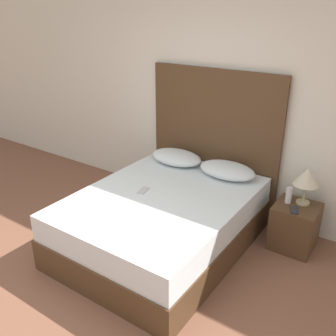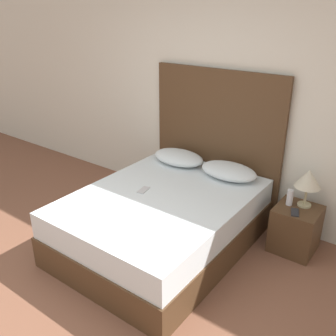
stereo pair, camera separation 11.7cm
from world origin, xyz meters
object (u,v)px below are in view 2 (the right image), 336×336
table_lamp (308,180)px  bed (162,221)px  phone_on_nightstand (295,212)px  phone_on_bed (143,190)px  nightstand (295,229)px

table_lamp → bed: bearing=-144.0°
table_lamp → phone_on_nightstand: bearing=-97.4°
table_lamp → phone_on_nightstand: size_ratio=2.28×
table_lamp → phone_on_nightstand: table_lamp is taller
phone_on_bed → table_lamp: bearing=32.5°
table_lamp → phone_on_bed: bearing=-147.5°
phone_on_bed → table_lamp: (1.32, 0.84, 0.17)m
phone_on_bed → bed: bearing=8.2°
nightstand → phone_on_nightstand: 0.26m
nightstand → phone_on_nightstand: bearing=-90.8°
bed → phone_on_nightstand: bed is taller
table_lamp → phone_on_nightstand: 0.33m
nightstand → table_lamp: table_lamp is taller
bed → phone_on_nightstand: size_ratio=11.85×
phone_on_bed → table_lamp: 1.57m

